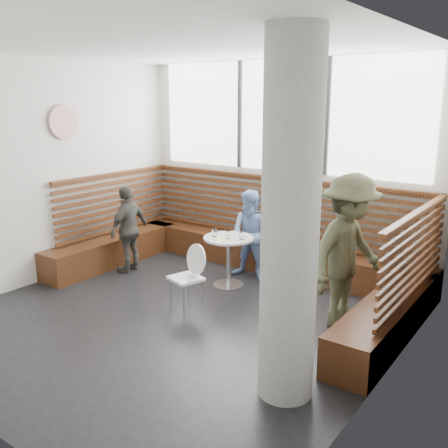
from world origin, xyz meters
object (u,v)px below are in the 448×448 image
Objects in this scene: concrete_column at (290,224)px; cafe_chair at (189,271)px; child_back at (252,235)px; child_left at (129,229)px; cafe_table at (229,251)px; adult_man at (348,253)px.

concrete_column is 3.86× the size of cafe_chair.
cafe_chair is at bearing 153.29° from concrete_column.
concrete_column is 3.17m from child_back.
concrete_column is at bearing 60.53° from child_left.
child_left reaches higher than child_back.
concrete_column is 2.46m from cafe_chair.
cafe_table is 1.94m from adult_man.
concrete_column reaches higher than cafe_table.
child_back reaches higher than cafe_table.
child_left is (-1.71, -0.84, 0.01)m from child_back.
cafe_table is at bearing 95.98° from child_left.
cafe_chair is 0.61× the size of child_left.
concrete_column is at bearing -59.10° from child_back.
cafe_table is at bearing 92.92° from adult_man.
concrete_column is 4.02m from child_left.
child_left is (-3.61, 1.52, -0.92)m from concrete_column.
cafe_table is at bearing -107.39° from child_back.
cafe_table is 0.40× the size of adult_man.
child_back is at bearing 104.22° from cafe_chair.
child_left is at bearing 157.11° from concrete_column.
child_left is at bearing 178.80° from cafe_chair.
child_back is at bearing 80.43° from cafe_table.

